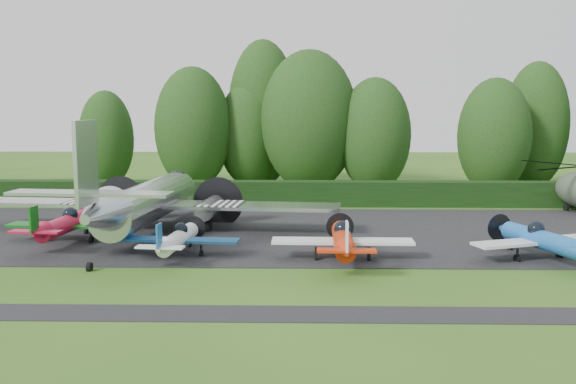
{
  "coord_description": "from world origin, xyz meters",
  "views": [
    {
      "loc": [
        2.28,
        -30.02,
        8.09
      ],
      "look_at": [
        1.44,
        10.89,
        2.5
      ],
      "focal_mm": 40.0,
      "sensor_mm": 36.0,
      "label": 1
    }
  ],
  "objects_px": {
    "transport_plane": "(148,202)",
    "light_plane_orange": "(343,240)",
    "light_plane_blue": "(544,240)",
    "light_plane_white": "(178,239)",
    "light_plane_red": "(66,224)"
  },
  "relations": [
    {
      "from": "transport_plane",
      "to": "light_plane_orange",
      "type": "bearing_deg",
      "value": -35.01
    },
    {
      "from": "light_plane_orange",
      "to": "light_plane_blue",
      "type": "relative_size",
      "value": 1.02
    },
    {
      "from": "transport_plane",
      "to": "light_plane_blue",
      "type": "distance_m",
      "value": 22.97
    },
    {
      "from": "light_plane_orange",
      "to": "light_plane_blue",
      "type": "xyz_separation_m",
      "value": [
        10.39,
        0.32,
        -0.02
      ]
    },
    {
      "from": "light_plane_white",
      "to": "light_plane_blue",
      "type": "xyz_separation_m",
      "value": [
        19.1,
        -0.6,
        0.15
      ]
    },
    {
      "from": "transport_plane",
      "to": "light_plane_white",
      "type": "bearing_deg",
      "value": -67.99
    },
    {
      "from": "light_plane_white",
      "to": "light_plane_blue",
      "type": "distance_m",
      "value": 19.11
    },
    {
      "from": "light_plane_orange",
      "to": "light_plane_white",
      "type": "bearing_deg",
      "value": 172.89
    },
    {
      "from": "light_plane_white",
      "to": "light_plane_blue",
      "type": "height_order",
      "value": "light_plane_blue"
    },
    {
      "from": "light_plane_red",
      "to": "light_plane_blue",
      "type": "xyz_separation_m",
      "value": [
        26.28,
        -3.75,
        -0.02
      ]
    },
    {
      "from": "transport_plane",
      "to": "light_plane_blue",
      "type": "height_order",
      "value": "transport_plane"
    },
    {
      "from": "transport_plane",
      "to": "light_plane_red",
      "type": "bearing_deg",
      "value": -153.98
    },
    {
      "from": "light_plane_red",
      "to": "light_plane_orange",
      "type": "bearing_deg",
      "value": -19.52
    },
    {
      "from": "transport_plane",
      "to": "light_plane_orange",
      "type": "distance_m",
      "value": 13.47
    },
    {
      "from": "transport_plane",
      "to": "light_plane_orange",
      "type": "relative_size",
      "value": 3.06
    }
  ]
}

